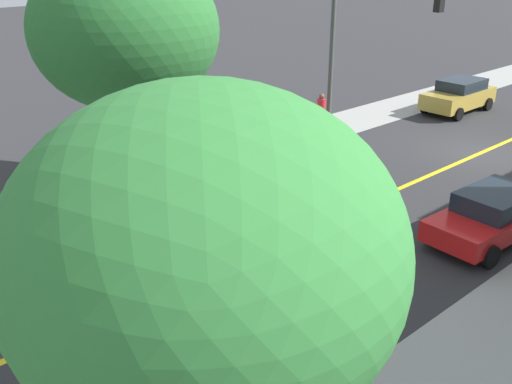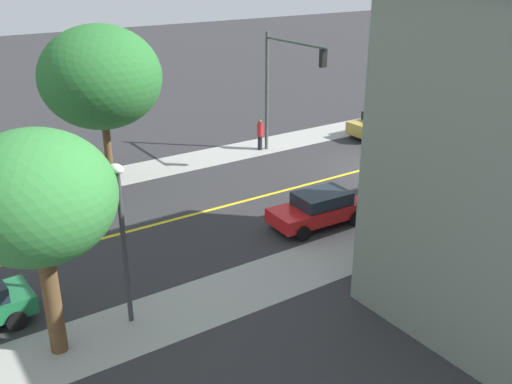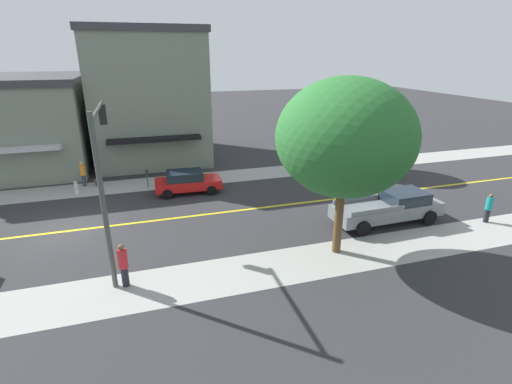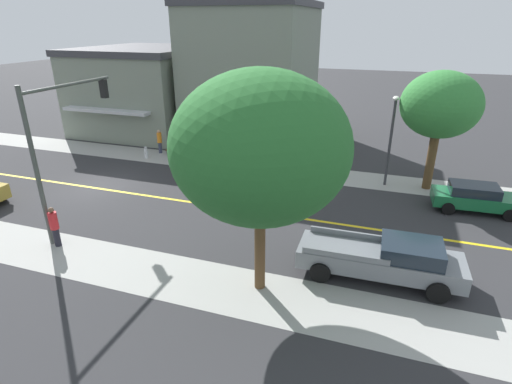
{
  "view_description": "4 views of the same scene",
  "coord_description": "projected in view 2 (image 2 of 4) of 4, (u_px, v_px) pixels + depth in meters",
  "views": [
    {
      "loc": [
        -10.81,
        22.05,
        8.02
      ],
      "look_at": [
        0.27,
        12.08,
        1.64
      ],
      "focal_mm": 41.45,
      "sensor_mm": 36.0,
      "label": 1
    },
    {
      "loc": [
        -21.46,
        21.9,
        10.97
      ],
      "look_at": [
        -1.09,
        8.13,
        0.85
      ],
      "focal_mm": 40.76,
      "sensor_mm": 36.0,
      "label": 2
    },
    {
      "loc": [
        19.98,
        4.15,
        8.84
      ],
      "look_at": [
        -0.48,
        10.48,
        0.86
      ],
      "focal_mm": 26.59,
      "sensor_mm": 36.0,
      "label": 3
    },
    {
      "loc": [
        18.02,
        16.31,
        9.2
      ],
      "look_at": [
        -0.22,
        10.13,
        1.02
      ],
      "focal_mm": 28.34,
      "sensor_mm": 36.0,
      "label": 4
    }
  ],
  "objects": [
    {
      "name": "ground_plane",
      "position": [
        367.0,
        169.0,
        31.96
      ],
      "size": [
        140.0,
        140.0,
        0.0
      ],
      "primitive_type": "plane",
      "color": "#2D2D30"
    },
    {
      "name": "small_dog",
      "position": [
        467.0,
        210.0,
        25.88
      ],
      "size": [
        0.73,
        0.37,
        0.54
      ],
      "rotation": [
        0.0,
        0.0,
        0.21
      ],
      "color": "#4C3828",
      "rests_on": "ground"
    },
    {
      "name": "pedestrian_red_shirt",
      "position": [
        260.0,
        134.0,
        34.69
      ],
      "size": [
        0.37,
        0.37,
        1.86
      ],
      "rotation": [
        0.0,
        0.0,
        6.02
      ],
      "color": "black",
      "rests_on": "ground"
    },
    {
      "name": "sidewalk_right",
      "position": [
        295.0,
        139.0,
        36.98
      ],
      "size": [
        2.87,
        126.0,
        0.01
      ],
      "primitive_type": "cube",
      "color": "#9E9E99",
      "rests_on": "ground"
    },
    {
      "name": "pedestrian_orange_shirt",
      "position": [
        484.0,
        196.0,
        25.91
      ],
      "size": [
        0.35,
        0.35,
        1.78
      ],
      "rotation": [
        0.0,
        0.0,
        0.76
      ],
      "color": "#33384C",
      "rests_on": "ground"
    },
    {
      "name": "parking_meter",
      "position": [
        390.0,
        207.0,
        25.0
      ],
      "size": [
        0.12,
        0.18,
        1.27
      ],
      "color": "#4C4C51",
      "rests_on": "ground"
    },
    {
      "name": "street_lamp",
      "position": [
        122.0,
        226.0,
        17.47
      ],
      "size": [
        0.7,
        0.36,
        5.33
      ],
      "color": "#38383D",
      "rests_on": "ground"
    },
    {
      "name": "gold_sedan_right_curb",
      "position": [
        381.0,
        123.0,
        37.35
      ],
      "size": [
        2.06,
        4.29,
        1.62
      ],
      "rotation": [
        0.0,
        0.0,
        1.57
      ],
      "color": "#B29338",
      "rests_on": "ground"
    },
    {
      "name": "sidewalk_left",
      "position": [
        467.0,
        209.0,
        26.93
      ],
      "size": [
        2.87,
        126.0,
        0.01
      ],
      "primitive_type": "cube",
      "color": "#9E9E99",
      "rests_on": "ground"
    },
    {
      "name": "grey_pickup_truck",
      "position": [
        34.0,
        197.0,
        26.01
      ],
      "size": [
        2.31,
        6.16,
        1.69
      ],
      "rotation": [
        0.0,
        0.0,
        1.6
      ],
      "color": "slate",
      "rests_on": "ground"
    },
    {
      "name": "traffic_light_mast",
      "position": [
        283.0,
        76.0,
        32.22
      ],
      "size": [
        5.4,
        0.32,
        6.93
      ],
      "rotation": [
        0.0,
        0.0,
        3.14
      ],
      "color": "#474C47",
      "rests_on": "ground"
    },
    {
      "name": "street_tree_left_near",
      "position": [
        101.0,
        77.0,
        28.11
      ],
      "size": [
        5.94,
        5.94,
        7.94
      ],
      "color": "brown",
      "rests_on": "ground"
    },
    {
      "name": "fire_hydrant",
      "position": [
        461.0,
        195.0,
        27.35
      ],
      "size": [
        0.44,
        0.24,
        0.87
      ],
      "color": "silver",
      "rests_on": "ground"
    },
    {
      "name": "street_tree_right_corner",
      "position": [
        36.0,
        198.0,
        15.49
      ],
      "size": [
        4.33,
        4.33,
        6.8
      ],
      "color": "brown",
      "rests_on": "ground"
    },
    {
      "name": "red_sedan_left_curb",
      "position": [
        319.0,
        208.0,
        25.1
      ],
      "size": [
        2.18,
        4.35,
        1.47
      ],
      "rotation": [
        0.0,
        0.0,
        1.52
      ],
      "color": "red",
      "rests_on": "ground"
    },
    {
      "name": "road_centerline_stripe",
      "position": [
        367.0,
        169.0,
        31.95
      ],
      "size": [
        0.2,
        126.0,
        0.0
      ],
      "primitive_type": "cube",
      "color": "yellow",
      "rests_on": "ground"
    }
  ]
}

